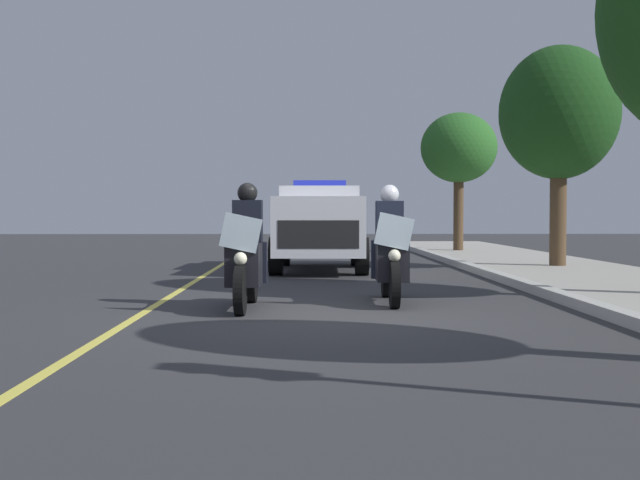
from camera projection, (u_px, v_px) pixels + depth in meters
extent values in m
plane|color=#333335|center=(322.00, 315.00, 10.22)|extent=(80.00, 80.00, 0.00)
cube|color=#B7B5AD|center=(596.00, 308.00, 10.28)|extent=(48.00, 0.24, 0.15)
cube|color=#E0D14C|center=(140.00, 315.00, 10.18)|extent=(48.00, 0.12, 0.01)
cylinder|color=black|center=(240.00, 290.00, 10.12)|extent=(0.64, 0.14, 0.64)
cylinder|color=black|center=(252.00, 281.00, 11.62)|extent=(0.64, 0.16, 0.64)
cube|color=black|center=(246.00, 263.00, 10.84)|extent=(1.21, 0.47, 0.56)
ellipsoid|color=black|center=(246.00, 241.00, 10.78)|extent=(0.57, 0.34, 0.24)
cube|color=silver|center=(241.00, 233.00, 10.20)|extent=(0.08, 0.56, 0.53)
sphere|color=#F9F4CC|center=(240.00, 259.00, 10.15)|extent=(0.17, 0.17, 0.17)
sphere|color=red|center=(230.00, 238.00, 10.33)|extent=(0.09, 0.09, 0.09)
sphere|color=#1933F2|center=(254.00, 238.00, 10.33)|extent=(0.09, 0.09, 0.09)
cube|color=black|center=(248.00, 222.00, 11.05)|extent=(0.29, 0.41, 0.60)
cube|color=black|center=(262.00, 262.00, 11.01)|extent=(0.18, 0.15, 0.56)
cube|color=black|center=(233.00, 262.00, 11.01)|extent=(0.18, 0.15, 0.56)
sphere|color=black|center=(247.00, 193.00, 11.02)|extent=(0.28, 0.28, 0.28)
cylinder|color=black|center=(395.00, 285.00, 10.87)|extent=(0.64, 0.14, 0.64)
cylinder|color=black|center=(387.00, 276.00, 12.37)|extent=(0.64, 0.16, 0.64)
cube|color=black|center=(390.00, 260.00, 11.59)|extent=(1.21, 0.47, 0.56)
ellipsoid|color=black|center=(391.00, 239.00, 11.53)|extent=(0.57, 0.34, 0.24)
cube|color=silver|center=(394.00, 231.00, 10.94)|extent=(0.08, 0.56, 0.53)
sphere|color=#F9F4CC|center=(394.00, 256.00, 10.89)|extent=(0.17, 0.17, 0.17)
sphere|color=red|center=(382.00, 236.00, 11.08)|extent=(0.09, 0.09, 0.09)
sphere|color=#1933F2|center=(405.00, 236.00, 11.07)|extent=(0.09, 0.09, 0.09)
cube|color=black|center=(389.00, 221.00, 11.80)|extent=(0.29, 0.41, 0.60)
cube|color=black|center=(403.00, 259.00, 11.75)|extent=(0.18, 0.15, 0.56)
cube|color=black|center=(376.00, 259.00, 11.76)|extent=(0.18, 0.15, 0.56)
sphere|color=silver|center=(390.00, 194.00, 11.76)|extent=(0.28, 0.28, 0.28)
cube|color=silver|center=(320.00, 225.00, 18.25)|extent=(4.95, 2.04, 1.24)
cube|color=silver|center=(320.00, 195.00, 18.52)|extent=(2.45, 1.82, 0.36)
cube|color=#2633D8|center=(320.00, 184.00, 18.31)|extent=(0.31, 1.21, 0.14)
cube|color=black|center=(318.00, 234.00, 15.85)|extent=(0.17, 1.62, 0.56)
cylinder|color=black|center=(362.00, 256.00, 16.71)|extent=(0.81, 0.30, 0.80)
cylinder|color=black|center=(276.00, 256.00, 16.73)|extent=(0.81, 0.30, 0.80)
cylinder|color=black|center=(357.00, 250.00, 19.81)|extent=(0.81, 0.30, 0.80)
cylinder|color=black|center=(284.00, 249.00, 19.83)|extent=(0.81, 0.30, 0.80)
cylinder|color=#4C3823|center=(558.00, 213.00, 18.33)|extent=(0.38, 0.38, 2.42)
ellipsoid|color=#194216|center=(559.00, 113.00, 18.26)|extent=(2.71, 2.71, 3.05)
cylinder|color=#4C3823|center=(458.00, 214.00, 25.98)|extent=(0.32, 0.32, 2.34)
ellipsoid|color=#286023|center=(459.00, 148.00, 25.90)|extent=(2.47, 2.47, 2.26)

